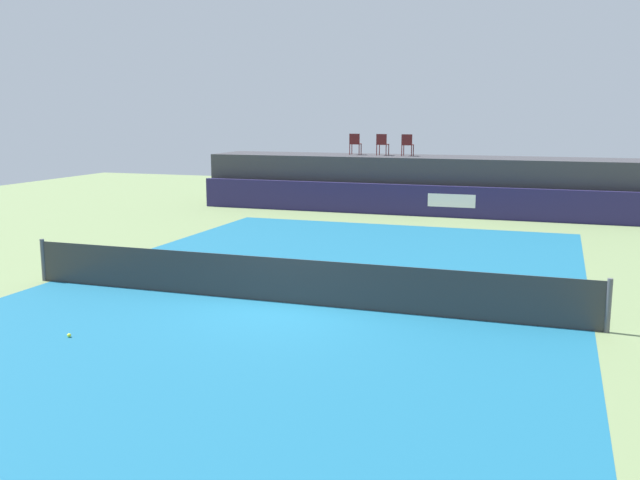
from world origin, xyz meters
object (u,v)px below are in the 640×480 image
object	(u,v)px
spectator_chair_far_left	(355,143)
tennis_ball	(69,335)
spectator_chair_left	(382,143)
spectator_chair_center	(407,144)
net_post_near	(43,260)
net_post_far	(608,306)

from	to	relation	value
spectator_chair_far_left	tennis_ball	distance (m)	19.01
spectator_chair_left	spectator_chair_center	bearing A→B (deg)	-4.37
net_post_near	net_post_far	world-z (taller)	same
spectator_chair_left	spectator_chair_far_left	bearing A→B (deg)	176.08
spectator_chair_center	net_post_near	distance (m)	16.37
net_post_far	tennis_ball	xyz separation A→B (m)	(-9.02, -3.38, -0.46)
spectator_chair_center	tennis_ball	xyz separation A→B (m)	(-2.10, -18.65, -2.66)
net_post_near	net_post_far	distance (m)	12.40
spectator_chair_left	net_post_far	size ratio (longest dim) A/B	0.89
net_post_far	tennis_ball	distance (m)	9.65
net_post_near	tennis_ball	bearing A→B (deg)	-45.06
spectator_chair_center	net_post_far	bearing A→B (deg)	-65.62
spectator_chair_far_left	spectator_chair_center	xyz separation A→B (m)	(2.27, -0.16, 0.00)
tennis_ball	net_post_near	bearing A→B (deg)	134.94
net_post_far	tennis_ball	bearing A→B (deg)	-159.44
spectator_chair_left	net_post_far	world-z (taller)	spectator_chair_left
spectator_chair_left	net_post_far	xyz separation A→B (m)	(7.99, -15.35, -2.19)
spectator_chair_center	net_post_near	bearing A→B (deg)	-109.74
spectator_chair_center	tennis_ball	world-z (taller)	spectator_chair_center
spectator_chair_left	spectator_chair_center	world-z (taller)	same
spectator_chair_far_left	net_post_far	bearing A→B (deg)	-59.23
spectator_chair_left	net_post_near	distance (m)	16.12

